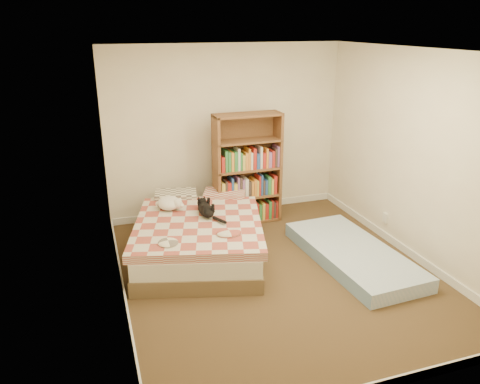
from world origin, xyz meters
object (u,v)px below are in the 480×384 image
object	(u,v)px
floor_mattress	(353,254)
white_dog	(170,203)
black_cat	(205,209)
bed	(199,234)
bookshelf	(247,183)

from	to	relation	value
floor_mattress	white_dog	distance (m)	2.38
black_cat	white_dog	size ratio (longest dim) A/B	1.99
white_dog	floor_mattress	bearing A→B (deg)	-29.15
white_dog	black_cat	bearing A→B (deg)	-36.49
bed	white_dog	bearing A→B (deg)	145.29
floor_mattress	white_dog	bearing A→B (deg)	146.86
bed	black_cat	distance (m)	0.33
bookshelf	floor_mattress	distance (m)	1.86
bed	bookshelf	bearing A→B (deg)	55.60
bed	bookshelf	distance (m)	1.23
bookshelf	white_dog	xyz separation A→B (m)	(-1.19, -0.43, -0.00)
bookshelf	black_cat	size ratio (longest dim) A/B	2.34
bookshelf	black_cat	bearing A→B (deg)	-138.59
bookshelf	bed	bearing A→B (deg)	-140.68
floor_mattress	black_cat	size ratio (longest dim) A/B	2.84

